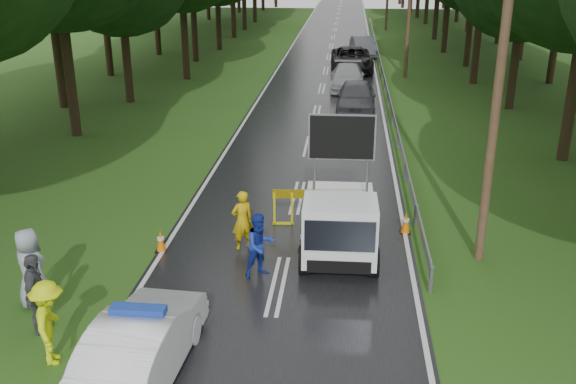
# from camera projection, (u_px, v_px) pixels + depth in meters

# --- Properties ---
(ground) EXTENTS (160.00, 160.00, 0.00)m
(ground) POSITION_uv_depth(u_px,v_px,m) (278.00, 286.00, 15.81)
(ground) COLOR #264D16
(ground) RESTS_ON ground
(road) EXTENTS (7.00, 140.00, 0.02)m
(road) POSITION_uv_depth(u_px,v_px,m) (326.00, 71.00, 43.73)
(road) COLOR black
(road) RESTS_ON ground
(guardrail) EXTENTS (0.12, 60.06, 0.70)m
(guardrail) POSITION_uv_depth(u_px,v_px,m) (381.00, 65.00, 42.91)
(guardrail) COLOR gray
(guardrail) RESTS_ON ground
(utility_pole_near) EXTENTS (1.40, 0.24, 10.00)m
(utility_pole_near) POSITION_uv_depth(u_px,v_px,m) (501.00, 69.00, 15.42)
(utility_pole_near) COLOR #4E3024
(utility_pole_near) RESTS_ON ground
(police_sedan) EXTENTS (1.71, 4.30, 1.53)m
(police_sedan) POSITION_uv_depth(u_px,v_px,m) (142.00, 345.00, 12.23)
(police_sedan) COLOR white
(police_sedan) RESTS_ON ground
(work_truck) EXTENTS (2.07, 4.49, 3.55)m
(work_truck) POSITION_uv_depth(u_px,v_px,m) (340.00, 221.00, 17.17)
(work_truck) COLOR gray
(work_truck) RESTS_ON ground
(barrier) EXTENTS (2.73, 0.29, 1.13)m
(barrier) POSITION_uv_depth(u_px,v_px,m) (319.00, 199.00, 18.99)
(barrier) COLOR #CED30B
(barrier) RESTS_ON ground
(officer) EXTENTS (0.74, 0.68, 1.70)m
(officer) POSITION_uv_depth(u_px,v_px,m) (242.00, 220.00, 17.47)
(officer) COLOR gold
(officer) RESTS_ON ground
(civilian) EXTENTS (1.03, 1.00, 1.68)m
(civilian) POSITION_uv_depth(u_px,v_px,m) (260.00, 245.00, 16.02)
(civilian) COLOR #172D97
(civilian) RESTS_ON ground
(bystander_left) EXTENTS (0.99, 1.31, 1.79)m
(bystander_left) POSITION_uv_depth(u_px,v_px,m) (50.00, 323.00, 12.60)
(bystander_left) COLOR #D6F10D
(bystander_left) RESTS_ON ground
(bystander_mid) EXTENTS (0.68, 1.15, 1.84)m
(bystander_mid) POSITION_uv_depth(u_px,v_px,m) (36.00, 294.00, 13.59)
(bystander_mid) COLOR #43444B
(bystander_mid) RESTS_ON ground
(bystander_right) EXTENTS (1.14, 1.02, 1.95)m
(bystander_right) POSITION_uv_depth(u_px,v_px,m) (30.00, 269.00, 14.55)
(bystander_right) COLOR #8C99A9
(bystander_right) RESTS_ON ground
(queue_car_first) EXTENTS (2.04, 4.83, 1.63)m
(queue_car_first) POSITION_uv_depth(u_px,v_px,m) (356.00, 97.00, 32.14)
(queue_car_first) COLOR #393B40
(queue_car_first) RESTS_ON ground
(queue_car_second) EXTENTS (1.98, 4.83, 1.40)m
(queue_car_second) POSITION_uv_depth(u_px,v_px,m) (347.00, 77.00, 37.81)
(queue_car_second) COLOR #999CA0
(queue_car_second) RESTS_ON ground
(queue_car_third) EXTENTS (2.99, 5.93, 1.61)m
(queue_car_third) POSITION_uv_depth(u_px,v_px,m) (352.00, 59.00, 43.34)
(queue_car_third) COLOR black
(queue_car_third) RESTS_ON ground
(queue_car_fourth) EXTENTS (2.16, 4.67, 1.48)m
(queue_car_fourth) POSITION_uv_depth(u_px,v_px,m) (363.00, 47.00, 49.46)
(queue_car_fourth) COLOR #42454A
(queue_car_fourth) RESTS_ON ground
(cone_near_left) EXTENTS (0.37, 0.37, 0.79)m
(cone_near_left) POSITION_uv_depth(u_px,v_px,m) (108.00, 321.00, 13.59)
(cone_near_left) COLOR black
(cone_near_left) RESTS_ON ground
(cone_center) EXTENTS (0.33, 0.33, 0.71)m
(cone_center) POSITION_uv_depth(u_px,v_px,m) (304.00, 240.00, 17.50)
(cone_center) COLOR black
(cone_center) RESTS_ON ground
(cone_far) EXTENTS (0.39, 0.39, 0.82)m
(cone_far) POSITION_uv_depth(u_px,v_px,m) (323.00, 210.00, 19.32)
(cone_far) COLOR black
(cone_far) RESTS_ON ground
(cone_left_mid) EXTENTS (0.30, 0.30, 0.65)m
(cone_left_mid) POSITION_uv_depth(u_px,v_px,m) (161.00, 241.00, 17.50)
(cone_left_mid) COLOR black
(cone_left_mid) RESTS_ON ground
(cone_right) EXTENTS (0.32, 0.32, 0.68)m
(cone_right) POSITION_uv_depth(u_px,v_px,m) (406.00, 223.00, 18.63)
(cone_right) COLOR black
(cone_right) RESTS_ON ground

